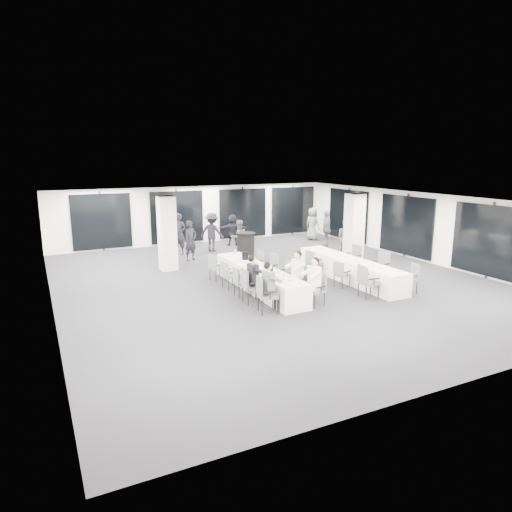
{
  "coord_description": "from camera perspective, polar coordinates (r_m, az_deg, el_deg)",
  "views": [
    {
      "loc": [
        -7.26,
        -13.41,
        4.26
      ],
      "look_at": [
        -0.76,
        -0.2,
        1.01
      ],
      "focal_mm": 32.0,
      "sensor_mm": 36.0,
      "label": 1
    }
  ],
  "objects": [
    {
      "name": "chair_main_left_mid",
      "position": [
        13.98,
        -2.01,
        -3.03
      ],
      "size": [
        0.48,
        0.54,
        0.93
      ],
      "rotation": [
        0.0,
        0.0,
        -1.61
      ],
      "color": "#515458",
      "rests_on": "floor"
    },
    {
      "name": "banquet_table_side",
      "position": [
        16.22,
        11.62,
        -1.67
      ],
      "size": [
        0.9,
        5.0,
        0.75
      ],
      "primitive_type": "cube",
      "color": "silver",
      "rests_on": "floor"
    },
    {
      "name": "standing_guest_e",
      "position": [
        23.58,
        7.08,
        4.26
      ],
      "size": [
        0.86,
        1.05,
        1.88
      ],
      "primitive_type": "imported",
      "rotation": [
        0.0,
        0.0,
        1.97
      ],
      "color": "#505357",
      "rests_on": "floor"
    },
    {
      "name": "plate_c",
      "position": [
        14.43,
        1.21,
        -1.57
      ],
      "size": [
        0.19,
        0.19,
        0.03
      ],
      "color": "white",
      "rests_on": "banquet_table_main"
    },
    {
      "name": "chair_side_right_mid",
      "position": [
        16.23,
        15.34,
        -1.07
      ],
      "size": [
        0.58,
        0.62,
        1.03
      ],
      "rotation": [
        0.0,
        0.0,
        1.69
      ],
      "color": "#515458",
      "rests_on": "floor"
    },
    {
      "name": "ice_bucket_far",
      "position": [
        15.71,
        -1.37,
        0.04
      ],
      "size": [
        0.24,
        0.24,
        0.27
      ],
      "primitive_type": "cylinder",
      "color": "black",
      "rests_on": "banquet_table_main"
    },
    {
      "name": "chair_main_left_second",
      "position": [
        13.37,
        -0.84,
        -3.5
      ],
      "size": [
        0.54,
        0.6,
        1.02
      ],
      "rotation": [
        0.0,
        0.0,
        -1.62
      ],
      "color": "#515458",
      "rests_on": "floor"
    },
    {
      "name": "column_right",
      "position": [
        18.64,
        12.15,
        3.35
      ],
      "size": [
        0.6,
        0.6,
        2.8
      ],
      "primitive_type": "cube",
      "color": "silver",
      "rests_on": "floor"
    },
    {
      "name": "standing_guest_f",
      "position": [
        21.97,
        -2.91,
        3.55
      ],
      "size": [
        1.69,
        1.24,
        1.73
      ],
      "primitive_type": "imported",
      "rotation": [
        0.0,
        0.0,
        2.69
      ],
      "color": "black",
      "rests_on": "floor"
    },
    {
      "name": "cocktail_table",
      "position": [
        18.98,
        -1.29,
        1.26
      ],
      "size": [
        0.82,
        0.82,
        1.14
      ],
      "color": "black",
      "rests_on": "floor"
    },
    {
      "name": "column_left",
      "position": [
        17.44,
        -11.04,
        2.78
      ],
      "size": [
        0.6,
        0.6,
        2.8
      ],
      "primitive_type": "cube",
      "color": "silver",
      "rests_on": "floor"
    },
    {
      "name": "chair_side_left_far",
      "position": [
        16.56,
        7.1,
        -0.66
      ],
      "size": [
        0.52,
        0.56,
        0.93
      ],
      "rotation": [
        0.0,
        0.0,
        -1.45
      ],
      "color": "#515458",
      "rests_on": "floor"
    },
    {
      "name": "standing_guest_g",
      "position": [
        20.21,
        -9.64,
        3.05
      ],
      "size": [
        0.95,
        0.92,
        2.04
      ],
      "primitive_type": "imported",
      "rotation": [
        0.0,
        0.0,
        -0.61
      ],
      "color": "black",
      "rests_on": "floor"
    },
    {
      "name": "standing_guest_c",
      "position": [
        20.65,
        -5.53,
        3.3
      ],
      "size": [
        1.36,
        1.39,
        1.99
      ],
      "primitive_type": "imported",
      "rotation": [
        0.0,
        0.0,
        2.33
      ],
      "color": "black",
      "rests_on": "floor"
    },
    {
      "name": "standing_guest_a",
      "position": [
        18.92,
        -8.19,
        2.23
      ],
      "size": [
        0.85,
        0.79,
        1.89
      ],
      "primitive_type": "imported",
      "rotation": [
        0.0,
        0.0,
        0.42
      ],
      "color": "black",
      "rests_on": "floor"
    },
    {
      "name": "chair_main_left_far",
      "position": [
        15.84,
        -5.09,
        -1.22
      ],
      "size": [
        0.55,
        0.58,
        0.93
      ],
      "rotation": [
        0.0,
        0.0,
        -1.38
      ],
      "color": "#515458",
      "rests_on": "floor"
    },
    {
      "name": "chair_main_left_fourth",
      "position": [
        14.83,
        -3.5,
        -2.19
      ],
      "size": [
        0.52,
        0.56,
        0.91
      ],
      "rotation": [
        0.0,
        0.0,
        -1.43
      ],
      "color": "#515458",
      "rests_on": "floor"
    },
    {
      "name": "standing_guest_h",
      "position": [
        19.72,
        11.19,
        2.57
      ],
      "size": [
        0.71,
        1.0,
        1.91
      ],
      "primitive_type": "imported",
      "rotation": [
        0.0,
        0.0,
        1.74
      ],
      "color": "#505357",
      "rests_on": "floor"
    },
    {
      "name": "seated_guest_c",
      "position": [
        13.14,
        7.09,
        -2.85
      ],
      "size": [
        0.5,
        0.38,
        1.44
      ],
      "rotation": [
        0.0,
        0.0,
        1.57
      ],
      "color": "white",
      "rests_on": "floor"
    },
    {
      "name": "plate_a",
      "position": [
        13.43,
        2.56,
        -2.65
      ],
      "size": [
        0.21,
        0.21,
        0.03
      ],
      "color": "white",
      "rests_on": "banquet_table_main"
    },
    {
      "name": "water_bottle_b",
      "position": [
        15.2,
        -0.43,
        -0.45
      ],
      "size": [
        0.07,
        0.07,
        0.23
      ],
      "primitive_type": "cylinder",
      "color": "silver",
      "rests_on": "banquet_table_main"
    },
    {
      "name": "chair_main_right_second",
      "position": [
        14.07,
        5.5,
        -2.93
      ],
      "size": [
        0.51,
        0.56,
        0.95
      ],
      "rotation": [
        0.0,
        0.0,
        1.65
      ],
      "color": "#515458",
      "rests_on": "floor"
    },
    {
      "name": "seated_guest_d",
      "position": [
        13.92,
        4.95,
        -1.93
      ],
      "size": [
        0.5,
        0.38,
        1.44
      ],
      "rotation": [
        0.0,
        0.0,
        1.57
      ],
      "color": "white",
      "rests_on": "floor"
    },
    {
      "name": "chair_side_left_mid",
      "position": [
        15.24,
        10.56,
        -2.07
      ],
      "size": [
        0.52,
        0.55,
        0.87
      ],
      "rotation": [
        0.0,
        0.0,
        -1.34
      ],
      "color": "#515458",
      "rests_on": "floor"
    },
    {
      "name": "banquet_table_main",
      "position": [
        14.72,
        0.3,
        -2.85
      ],
      "size": [
        0.9,
        5.0,
        0.75
      ],
      "primitive_type": "cube",
      "color": "silver",
      "rests_on": "floor"
    },
    {
      "name": "chair_main_right_far",
      "position": [
        16.56,
        0.17,
        -0.64
      ],
      "size": [
        0.48,
        0.53,
        0.89
      ],
      "rotation": [
        0.0,
        0.0,
        1.64
      ],
      "color": "#515458",
      "rests_on": "floor"
    },
    {
      "name": "standing_guest_b",
      "position": [
        19.89,
        -2.16,
        2.63
      ],
      "size": [
        0.86,
        0.55,
        1.74
      ],
      "primitive_type": "imported",
      "rotation": [
        0.0,
        0.0,
        3.19
      ],
      "color": "#505357",
      "rests_on": "floor"
    },
    {
      "name": "standing_guest_d",
      "position": [
        21.59,
        8.81,
        3.63
      ],
      "size": [
        1.27,
        1.33,
        2.0
      ],
      "primitive_type": "imported",
      "rotation": [
        0.0,
        0.0,
        4.01
      ],
      "color": "#505357",
      "rests_on": "floor"
    },
    {
      "name": "chair_main_right_mid",
      "position": [
        14.8,
        3.71,
        -2.2
      ],
      "size": [
        0.47,
        0.53,
        0.91
      ],
      "rotation": [
        0.0,
        0.0,
        1.54
      ],
      "color": "#515458",
      "rests_on": "floor"
    },
    {
      "name": "plate_b",
      "position": [
        13.12,
        4.11,
        -3.04
      ],
      "size": [
        0.2,
        0.2,
        0.03
      ],
      "color": "white",
      "rests_on": "banquet_table_main"
    },
    {
      "name": "chair_main_right_near",
      "position": [
        13.32,
        7.61,
        -3.87
      ],
      "size": [
        0.57,
        0.6,
        0.95
      ],
      "rotation": [
        0.0,
        0.0,
        1.78
      ],
      "color": "#515458",
      "rests_on": "floor"
    },
    {
      "name": "chair_main_right_fourth",
      "position": [
        15.65,
        1.89,
        -1.24
      ],
      "size": [
        0.56,
        0.6,
        0.98
      ],
      "rotation": [
        0.0,
        0.0,
        1.71
      ],
      "color": "#515458",
      "rests_on": "floor"
    },
    {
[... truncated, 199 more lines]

